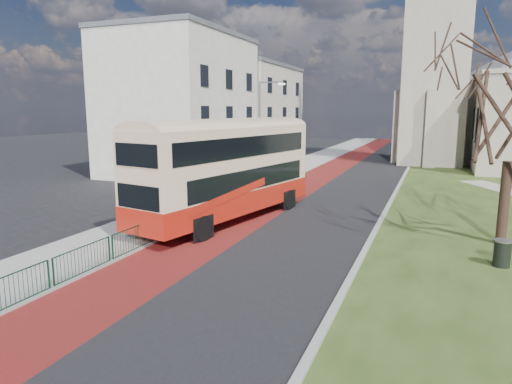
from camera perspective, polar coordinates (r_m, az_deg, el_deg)
The scene contains 13 objects.
ground at distance 19.07m, azimuth -6.57°, elevation -7.97°, with size 160.00×160.00×0.00m, color black.
road_carriageway at distance 37.11m, azimuth 10.25°, elevation 0.89°, with size 9.00×120.00×0.01m, color black.
bus_lane at distance 37.72m, azimuth 6.23°, elevation 1.14°, with size 3.40×120.00×0.01m, color #591414.
pavement_west at distance 38.87m, azimuth 0.82°, elevation 1.55°, with size 4.00×120.00×0.12m, color gray.
kerb_west at distance 38.22m, azimuth 3.63°, elevation 1.39°, with size 0.25×120.00×0.13m, color #999993.
kerb_east at distance 38.46m, azimuth 17.58°, elevation 0.99°, with size 0.25×80.00×0.13m, color #999993.
pedestrian_railing at distance 23.67m, azimuth -8.34°, elevation -3.01°, with size 0.07×24.00×1.12m.
gothic_church at distance 54.55m, azimuth 26.76°, elevation 16.78°, with size 16.38×18.00×40.00m.
street_block_near at distance 44.17m, azimuth -9.39°, elevation 10.86°, with size 10.30×14.30×13.00m.
street_block_far at distance 58.48m, azimuth -1.18°, elevation 10.08°, with size 10.30×16.30×11.50m.
streetlamp at distance 36.35m, azimuth 0.68°, elevation 8.13°, with size 2.13×0.18×8.00m.
bus at distance 24.36m, azimuth -3.60°, elevation 3.30°, with size 5.40×12.91×5.26m.
litter_bin at distance 19.83m, azimuth 28.41°, elevation -6.74°, with size 0.74×0.74×1.05m.
Camera 1 is at (8.63, -15.93, 5.94)m, focal length 32.00 mm.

